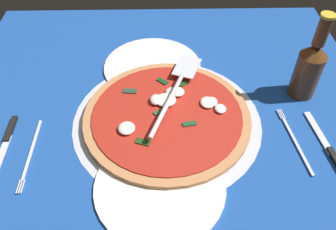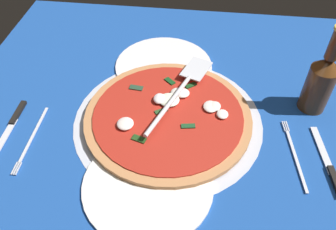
{
  "view_description": "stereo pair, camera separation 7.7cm",
  "coord_description": "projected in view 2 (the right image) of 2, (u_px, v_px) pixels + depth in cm",
  "views": [
    {
      "loc": [
        -52.84,
        0.21,
        57.29
      ],
      "look_at": [
        0.55,
        -0.92,
        1.98
      ],
      "focal_mm": 36.85,
      "sensor_mm": 36.0,
      "label": 1
    },
    {
      "loc": [
        -52.45,
        -7.46,
        57.29
      ],
      "look_at": [
        0.55,
        -0.92,
        1.98
      ],
      "focal_mm": 36.85,
      "sensor_mm": 36.0,
      "label": 2
    }
  ],
  "objects": [
    {
      "name": "beer_bottle",
      "position": [
        321.0,
        81.0,
        0.75
      ],
      "size": [
        6.2,
        6.2,
        21.67
      ],
      "color": "#5D3416",
      "rests_on": "ground_plane"
    },
    {
      "name": "place_setting_far",
      "position": [
        21.0,
        133.0,
        0.75
      ],
      "size": [
        19.77,
        13.32,
        1.4
      ],
      "rotation": [
        0.0,
        0.0,
        3.15
      ],
      "color": "white",
      "rests_on": "ground_plane"
    },
    {
      "name": "ground_plane",
      "position": [
        164.0,
        124.0,
        0.78
      ],
      "size": [
        100.47,
        100.47,
        0.8
      ],
      "primitive_type": "cube",
      "color": "#1B4899"
    },
    {
      "name": "pizza",
      "position": [
        168.0,
        115.0,
        0.77
      ],
      "size": [
        37.44,
        37.44,
        2.67
      ],
      "color": "#BF7E4D",
      "rests_on": "pizza_pan"
    },
    {
      "name": "dinner_plate_right",
      "position": [
        164.0,
        66.0,
        0.92
      ],
      "size": [
        25.52,
        25.52,
        1.0
      ],
      "primitive_type": "cylinder",
      "color": "white",
      "rests_on": "ground_plane"
    },
    {
      "name": "pizza_pan",
      "position": [
        168.0,
        120.0,
        0.78
      ],
      "size": [
        42.4,
        42.4,
        0.98
      ],
      "primitive_type": "cylinder",
      "color": "silver",
      "rests_on": "ground_plane"
    },
    {
      "name": "place_setting_near",
      "position": [
        312.0,
        162.0,
        0.7
      ],
      "size": [
        19.84,
        15.56,
        1.4
      ],
      "rotation": [
        0.0,
        0.0,
        0.13
      ],
      "color": "white",
      "rests_on": "ground_plane"
    },
    {
      "name": "dinner_plate_left",
      "position": [
        148.0,
        184.0,
        0.66
      ],
      "size": [
        25.21,
        25.21,
        1.0
      ],
      "primitive_type": "cylinder",
      "color": "white",
      "rests_on": "ground_plane"
    },
    {
      "name": "pizza_server",
      "position": [
        181.0,
        89.0,
        0.8
      ],
      "size": [
        28.51,
        13.39,
        1.0
      ],
      "rotation": [
        0.0,
        0.0,
        5.92
      ],
      "color": "silver",
      "rests_on": "pizza"
    }
  ]
}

